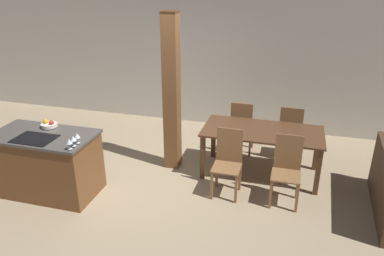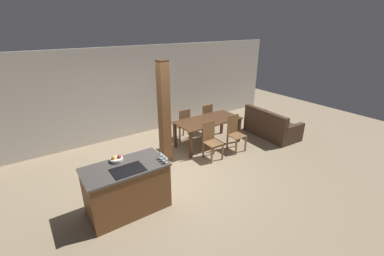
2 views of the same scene
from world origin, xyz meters
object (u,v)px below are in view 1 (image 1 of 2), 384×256
Objects in this scene: wine_glass_far at (77,136)px; dining_chair_near_right at (287,169)px; dining_chair_near_left at (228,161)px; dining_chair_far_right at (290,132)px; fruit_bowl at (49,124)px; wine_glass_middle at (73,139)px; dining_table at (262,136)px; wine_glass_near at (69,142)px; kitchen_island at (47,163)px; timber_post at (172,94)px; dining_chair_far_left at (242,127)px.

dining_chair_near_right is at bearing 17.05° from wine_glass_far.
dining_chair_near_left and dining_chair_far_right have the same top height.
dining_chair_near_left is at bearing 9.77° from fruit_bowl.
wine_glass_middle reaches higher than dining_table.
wine_glass_near is 0.14× the size of dining_chair_near_right.
timber_post is at bearing 39.72° from kitchen_island.
kitchen_island is 0.91m from wine_glass_middle.
timber_post is at bearing 37.32° from dining_chair_far_left.
wine_glass_middle is at bearing 39.85° from dining_chair_far_right.
dining_chair_far_left is at bearing 0.00° from dining_chair_far_right.
wine_glass_far is 0.08× the size of dining_table.
kitchen_island is 1.50× the size of dining_chair_far_right.
wine_glass_far is 1.66m from timber_post.
wine_glass_near is 3.08m from dining_chair_far_left.
dining_table is at bearing 33.17° from wine_glass_far.
fruit_bowl reaches higher than kitchen_island.
wine_glass_near reaches higher than dining_chair_near_right.
kitchen_island is 2.13m from timber_post.
fruit_bowl is 2.69m from dining_chair_near_left.
wine_glass_middle is 2.18m from dining_chair_near_left.
dining_chair_near_right reaches higher than dining_table.
dining_chair_near_left and dining_chair_far_left have the same top height.
dining_chair_near_right and dining_chair_far_right have the same top height.
kitchen_island is 3.28m from dining_table.
dining_chair_far_right is (3.39, 2.05, 0.04)m from kitchen_island.
dining_chair_far_right is (0.42, 0.67, -0.16)m from dining_table.
wine_glass_far is 2.79m from dining_table.
dining_chair_near_left is at bearing 180.00° from dining_chair_near_right.
kitchen_island reaches higher than dining_table.
dining_chair_far_left is (2.55, 2.05, 0.04)m from kitchen_island.
wine_glass_near is at bearing -26.12° from kitchen_island.
fruit_bowl is at bearing 101.81° from kitchen_island.
dining_chair_near_right is 0.39× the size of timber_post.
wine_glass_near is 0.14× the size of dining_chair_far_left.
dining_chair_far_right is 0.39× the size of timber_post.
fruit_bowl is at bearing 27.54° from dining_chair_far_right.
wine_glass_near is at bearing -90.00° from wine_glass_far.
dining_chair_near_right is 1.59m from dining_chair_far_left.
dining_table is at bearing 121.85° from dining_chair_near_right.
wine_glass_far reaches higher than kitchen_island.
dining_chair_near_left is at bearing 23.86° from wine_glass_far.
wine_glass_far reaches higher than dining_table.
kitchen_island is 0.89m from wine_glass_far.
dining_chair_near_right reaches higher than kitchen_island.
kitchen_island is at bearing 38.77° from dining_chair_far_left.
wine_glass_middle is at bearing 50.29° from dining_chair_far_left.
dining_chair_far_left is (1.89, 2.37, -0.54)m from wine_glass_near.
dining_chair_far_left is 1.00× the size of dining_chair_far_right.
timber_post is at bearing 151.47° from dining_chair_near_left.
fruit_bowl is 0.81m from wine_glass_far.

